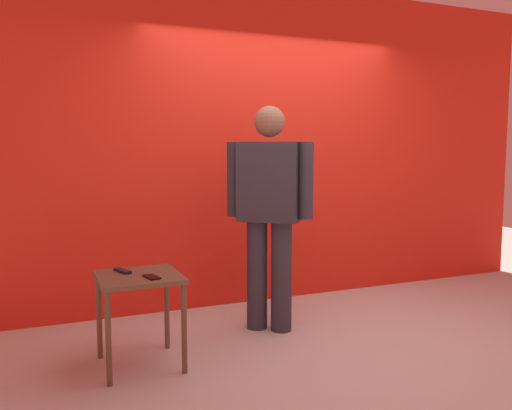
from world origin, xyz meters
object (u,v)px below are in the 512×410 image
object	(u,v)px
standing_person	(269,206)
tv_remote	(123,271)
side_table	(139,289)
cell_phone	(152,277)

from	to	relation	value
standing_person	tv_remote	size ratio (longest dim) A/B	10.46
side_table	cell_phone	world-z (taller)	cell_phone
cell_phone	tv_remote	xyz separation A→B (m)	(-0.15, 0.23, 0.01)
cell_phone	standing_person	bearing A→B (deg)	10.41
standing_person	tv_remote	xyz separation A→B (m)	(-1.18, -0.21, -0.37)
side_table	standing_person	bearing A→B (deg)	16.51
cell_phone	tv_remote	world-z (taller)	tv_remote
standing_person	cell_phone	distance (m)	1.18
side_table	tv_remote	xyz separation A→B (m)	(-0.09, 0.11, 0.11)
tv_remote	standing_person	bearing A→B (deg)	-9.89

